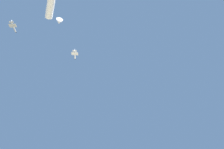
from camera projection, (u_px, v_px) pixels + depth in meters
name	position (u px, v px, depth m)	size (l,w,h in m)	color
chase_jet_right_wing	(13.00, 27.00, 219.28)	(13.76, 11.71, 4.00)	#999EA3
chase_jet_trailing	(75.00, 55.00, 242.06)	(14.57, 10.23, 4.00)	silver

